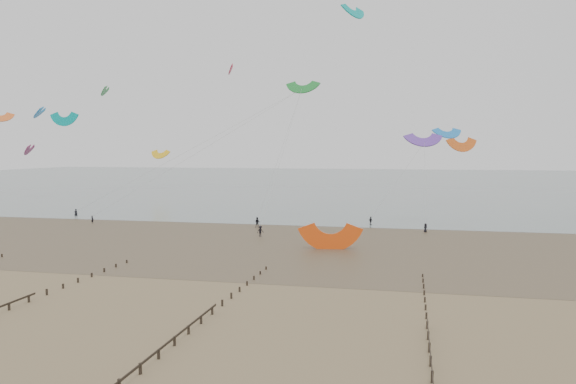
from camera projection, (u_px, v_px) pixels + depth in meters
The scene contains 7 objects.
ground at pixel (196, 293), 55.40m from camera, with size 500.00×500.00×0.00m, color brown.
sea_and_shore at pixel (253, 238), 89.78m from camera, with size 500.00×665.00×0.03m.
groynes at pixel (144, 364), 35.96m from camera, with size 72.16×50.16×1.00m.
kitesurfer_lead at pixel (92, 219), 107.45m from camera, with size 0.55×0.36×1.50m, color black.
kitesurfers at pixel (404, 225), 98.25m from camera, with size 133.52×21.30×1.87m.
grounded_kite at pixel (330, 249), 79.75m from camera, with size 7.58×3.97×5.78m, color #FF4F10, non-canonical shape.
kites_airborne at pixel (287, 118), 150.17m from camera, with size 243.42×112.23×44.01m.
Camera 1 is at (20.51, -51.27, 14.23)m, focal length 35.00 mm.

